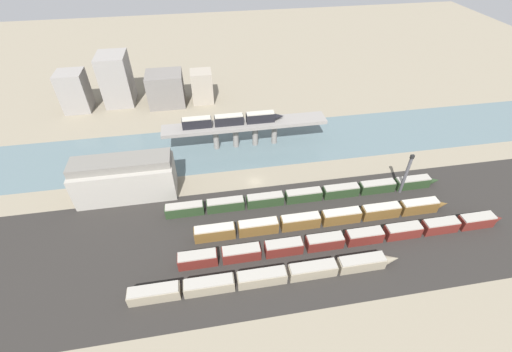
% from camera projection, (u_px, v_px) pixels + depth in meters
% --- Properties ---
extents(ground_plane, '(400.00, 400.00, 0.00)m').
position_uv_depth(ground_plane, '(255.00, 182.00, 108.68)').
color(ground_plane, gray).
extents(railbed_yard, '(280.00, 42.00, 0.01)m').
position_uv_depth(railbed_yard, '(270.00, 240.00, 90.53)').
color(railbed_yard, '#282623').
rests_on(railbed_yard, ground).
extents(river_water, '(320.00, 27.98, 0.01)m').
position_uv_depth(river_water, '(246.00, 145.00, 124.28)').
color(river_water, slate).
rests_on(river_water, ground).
extents(bridge, '(57.25, 7.16, 9.28)m').
position_uv_depth(bridge, '(245.00, 127.00, 119.33)').
color(bridge, gray).
rests_on(bridge, ground).
extents(train_on_bridge, '(35.05, 2.70, 3.61)m').
position_uv_depth(train_on_bridge, '(232.00, 120.00, 116.63)').
color(train_on_bridge, black).
rests_on(train_on_bridge, bridge).
extents(train_yard_near, '(64.76, 3.13, 3.47)m').
position_uv_depth(train_yard_near, '(268.00, 277.00, 79.99)').
color(train_yard_near, gray).
rests_on(train_yard_near, ground).
extents(train_yard_mid, '(88.55, 3.18, 3.66)m').
position_uv_depth(train_yard_mid, '(349.00, 238.00, 88.67)').
color(train_yard_mid, '#5B1E19').
rests_on(train_yard_mid, ground).
extents(train_yard_far, '(72.68, 2.90, 3.97)m').
position_uv_depth(train_yard_far, '(325.00, 218.00, 93.85)').
color(train_yard_far, brown).
rests_on(train_yard_far, ground).
extents(train_yard_outer, '(84.16, 2.85, 3.54)m').
position_uv_depth(train_yard_outer, '(308.00, 195.00, 101.40)').
color(train_yard_outer, '#23381E').
rests_on(train_yard_outer, ground).
extents(warehouse_building, '(28.59, 10.56, 13.08)m').
position_uv_depth(warehouse_building, '(125.00, 178.00, 100.41)').
color(warehouse_building, '#9E998E').
rests_on(warehouse_building, ground).
extents(signal_tower, '(1.00, 0.93, 13.99)m').
position_uv_depth(signal_tower, '(406.00, 175.00, 100.61)').
color(signal_tower, '#4C4C51').
rests_on(signal_tower, ground).
extents(city_block_far_left, '(10.45, 10.23, 16.25)m').
position_uv_depth(city_block_far_left, '(74.00, 91.00, 139.53)').
color(city_block_far_left, gray).
rests_on(city_block_far_left, ground).
extents(city_block_left, '(11.52, 13.78, 20.88)m').
position_uv_depth(city_block_left, '(116.00, 79.00, 143.04)').
color(city_block_left, gray).
rests_on(city_block_left, ground).
extents(city_block_center, '(14.76, 12.53, 13.71)m').
position_uv_depth(city_block_center, '(166.00, 89.00, 144.11)').
color(city_block_center, slate).
rests_on(city_block_center, ground).
extents(city_block_right, '(8.81, 8.68, 13.44)m').
position_uv_depth(city_block_right, '(202.00, 87.00, 146.11)').
color(city_block_right, gray).
rests_on(city_block_right, ground).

